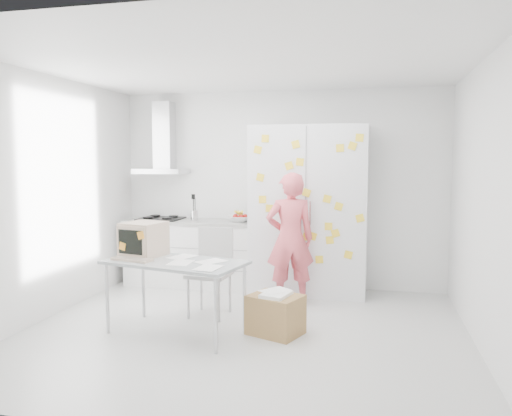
% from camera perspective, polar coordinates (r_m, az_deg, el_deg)
% --- Properties ---
extents(floor, '(4.50, 4.00, 0.02)m').
position_cam_1_polar(floor, '(5.29, -1.41, -14.07)').
color(floor, silver).
rests_on(floor, ground).
extents(walls, '(4.52, 4.01, 2.70)m').
position_cam_1_polar(walls, '(5.69, 0.38, 1.38)').
color(walls, white).
rests_on(walls, ground).
extents(ceiling, '(4.50, 4.00, 0.02)m').
position_cam_1_polar(ceiling, '(5.06, -1.49, 16.20)').
color(ceiling, white).
rests_on(ceiling, walls).
extents(counter_run, '(1.84, 0.63, 1.28)m').
position_cam_1_polar(counter_run, '(7.08, -7.38, -5.00)').
color(counter_run, white).
rests_on(counter_run, ground).
extents(range_hood, '(0.70, 0.48, 1.01)m').
position_cam_1_polar(range_hood, '(7.26, -10.52, 7.01)').
color(range_hood, silver).
rests_on(range_hood, walls).
extents(tall_cabinet, '(1.50, 0.68, 2.20)m').
position_cam_1_polar(tall_cabinet, '(6.57, 6.05, -0.26)').
color(tall_cabinet, silver).
rests_on(tall_cabinet, ground).
extents(person, '(0.68, 0.55, 1.61)m').
position_cam_1_polar(person, '(6.07, 3.92, -3.53)').
color(person, '#F15D69').
rests_on(person, ground).
extents(desk, '(1.51, 0.98, 1.11)m').
position_cam_1_polar(desk, '(5.28, -11.54, -4.63)').
color(desk, '#A6AEB1').
rests_on(desk, ground).
extents(chair, '(0.47, 0.47, 0.98)m').
position_cam_1_polar(chair, '(5.75, -5.06, -6.59)').
color(chair, '#B2B2B0').
rests_on(chair, ground).
extents(cardboard_box, '(0.61, 0.55, 0.44)m').
position_cam_1_polar(cardboard_box, '(5.16, 2.24, -12.00)').
color(cardboard_box, '#A47D47').
rests_on(cardboard_box, ground).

